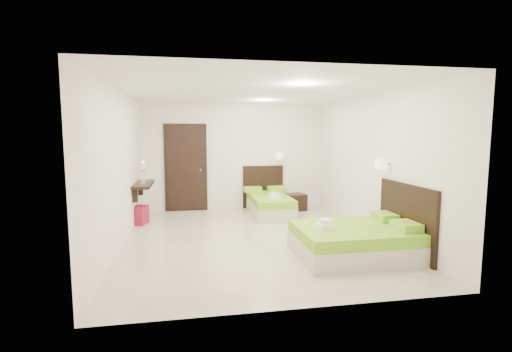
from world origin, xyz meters
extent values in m
plane|color=#C0B79F|center=(0.00, 0.00, 0.00)|extent=(5.50, 5.50, 0.00)
cube|color=beige|center=(0.72, 1.89, 0.14)|extent=(0.86, 1.72, 0.27)
cube|color=#66A81A|center=(0.72, 1.89, 0.36)|extent=(0.85, 1.70, 0.17)
cube|color=black|center=(0.72, 2.72, 0.54)|extent=(1.03, 0.05, 1.07)
cube|color=#80C123|center=(0.42, 2.54, 0.51)|extent=(0.43, 0.29, 0.12)
cylinder|color=#DC337F|center=(0.42, 2.54, 0.57)|extent=(0.10, 0.10, 0.00)
cube|color=#80C123|center=(1.02, 2.54, 0.51)|extent=(0.43, 0.29, 0.12)
cylinder|color=#DC337F|center=(1.02, 2.54, 0.57)|extent=(0.10, 0.10, 0.00)
cube|color=white|center=(0.72, 1.42, 0.48)|extent=(0.26, 0.19, 0.07)
cube|color=white|center=(0.72, 1.42, 0.55)|extent=(0.19, 0.14, 0.07)
cube|color=beige|center=(1.10, 2.57, 1.33)|extent=(0.15, 0.15, 0.17)
cylinder|color=#2D2116|center=(1.10, 2.65, 1.33)|extent=(0.03, 0.16, 0.03)
cube|color=beige|center=(1.36, -1.23, 0.14)|extent=(1.77, 1.33, 0.28)
cube|color=#66A81A|center=(1.36, -1.23, 0.37)|extent=(1.75, 1.32, 0.18)
cube|color=black|center=(2.22, -1.23, 0.55)|extent=(0.05, 1.51, 1.11)
cube|color=#80C123|center=(2.03, -1.54, 0.52)|extent=(0.30, 0.44, 0.12)
cylinder|color=#DC337F|center=(2.03, -1.54, 0.59)|extent=(0.11, 0.11, 0.00)
cube|color=#80C123|center=(2.03, -0.92, 0.52)|extent=(0.30, 0.44, 0.12)
cylinder|color=#DC337F|center=(2.03, -0.92, 0.59)|extent=(0.11, 0.11, 0.00)
cube|color=white|center=(0.88, -1.23, 0.50)|extent=(0.19, 0.27, 0.07)
cube|color=white|center=(0.88, -1.23, 0.57)|extent=(0.15, 0.20, 0.07)
cube|color=beige|center=(2.07, -0.68, 1.37)|extent=(0.16, 0.16, 0.18)
cylinder|color=#2D2116|center=(2.15, -0.68, 1.37)|extent=(0.16, 0.03, 0.03)
cube|color=black|center=(1.45, 2.26, 0.20)|extent=(0.52, 0.48, 0.41)
cube|color=maroon|center=(-2.21, 1.50, 0.19)|extent=(0.47, 0.47, 0.38)
cube|color=black|center=(-1.20, 2.71, 1.05)|extent=(1.02, 0.06, 2.14)
cube|color=black|center=(-1.20, 2.67, 1.05)|extent=(0.88, 0.04, 2.06)
cylinder|color=silver|center=(-0.85, 2.64, 1.00)|extent=(0.03, 0.10, 0.03)
cube|color=black|center=(-2.08, 1.60, 0.82)|extent=(0.35, 1.20, 0.06)
cube|color=black|center=(-2.19, 1.15, 0.67)|extent=(0.10, 0.04, 0.30)
cube|color=black|center=(-2.19, 2.05, 0.67)|extent=(0.10, 0.04, 0.30)
cylinder|color=silver|center=(-2.08, 1.45, 0.86)|extent=(0.10, 0.10, 0.02)
cylinder|color=silver|center=(-2.08, 1.45, 0.98)|extent=(0.02, 0.02, 0.22)
cone|color=silver|center=(-2.08, 1.45, 1.11)|extent=(0.07, 0.07, 0.04)
cylinder|color=white|center=(-2.08, 1.45, 1.20)|extent=(0.02, 0.02, 0.15)
sphere|color=#FFB23F|center=(-2.08, 1.45, 1.29)|extent=(0.02, 0.02, 0.02)
cylinder|color=silver|center=(-2.08, 1.75, 0.86)|extent=(0.10, 0.10, 0.02)
cylinder|color=silver|center=(-2.08, 1.75, 0.98)|extent=(0.02, 0.02, 0.22)
cone|color=silver|center=(-2.08, 1.75, 1.11)|extent=(0.07, 0.07, 0.04)
cylinder|color=white|center=(-2.08, 1.75, 1.20)|extent=(0.02, 0.02, 0.15)
sphere|color=#FFB23F|center=(-2.08, 1.75, 1.29)|extent=(0.02, 0.02, 0.02)
camera|label=1|loc=(-1.12, -6.42, 1.89)|focal=26.00mm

